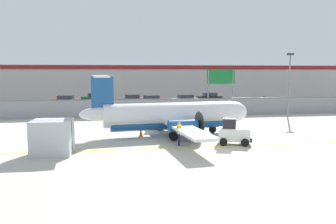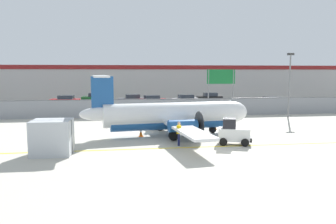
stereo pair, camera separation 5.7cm
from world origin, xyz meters
TOP-DOWN VIEW (x-y plane):
  - ground_plane at (0.00, 2.00)m, footprint 140.00×140.00m
  - perimeter_fence at (0.00, 18.00)m, footprint 98.00×0.10m
  - parking_lot_strip at (0.00, 29.50)m, footprint 98.00×17.00m
  - background_building at (0.00, 47.99)m, footprint 91.00×8.10m
  - commuter_airplane at (-1.17, 6.66)m, footprint 14.15×16.08m
  - baggage_tug at (2.60, 2.54)m, footprint 2.55×1.94m
  - ground_crew_worker at (-1.32, 2.75)m, footprint 0.41×0.55m
  - cargo_container at (-9.66, 1.33)m, footprint 2.45×2.06m
  - traffic_cone_near_left at (-0.11, 6.73)m, footprint 0.36×0.36m
  - traffic_cone_near_right at (-3.80, 6.33)m, footprint 0.36×0.36m
  - traffic_cone_far_left at (3.06, 8.87)m, footprint 0.36×0.36m
  - parked_car_0 at (-13.74, 31.13)m, footprint 4.34×2.31m
  - parked_car_1 at (-9.73, 35.77)m, footprint 4.31×2.24m
  - parked_car_2 at (-3.74, 31.83)m, footprint 4.26×2.13m
  - parked_car_3 at (-0.71, 29.43)m, footprint 4.38×2.42m
  - parked_car_4 at (4.46, 30.18)m, footprint 4.37×2.39m
  - parked_car_5 at (9.47, 34.16)m, footprint 4.24×2.09m
  - parked_car_6 at (15.65, 23.87)m, footprint 4.24×2.08m
  - apron_light_pole at (13.35, 14.79)m, footprint 0.70×0.30m
  - highway_sign at (7.06, 20.14)m, footprint 3.60×0.14m

SIDE VIEW (x-z plane):
  - ground_plane at x=0.00m, z-range 0.00..0.01m
  - parking_lot_strip at x=0.00m, z-range 0.00..0.12m
  - traffic_cone_near_left at x=-0.11m, z-range -0.01..0.63m
  - traffic_cone_near_right at x=-3.80m, z-range -0.01..0.63m
  - traffic_cone_far_left at x=3.06m, z-range -0.01..0.63m
  - baggage_tug at x=2.60m, z-range -0.08..1.80m
  - parked_car_0 at x=-13.74m, z-range 0.10..1.68m
  - parked_car_1 at x=-9.73m, z-range 0.10..1.68m
  - parked_car_2 at x=-3.74m, z-range 0.10..1.68m
  - parked_car_3 at x=-0.71m, z-range 0.10..1.68m
  - parked_car_4 at x=4.46m, z-range 0.10..1.68m
  - parked_car_5 at x=9.47m, z-range 0.10..1.68m
  - parked_car_6 at x=15.65m, z-range 0.10..1.68m
  - ground_crew_worker at x=-1.32m, z-range 0.10..1.80m
  - cargo_container at x=-9.66m, z-range 0.00..2.20m
  - perimeter_fence at x=0.00m, z-range 0.07..2.17m
  - commuter_airplane at x=-1.17m, z-range -0.86..4.06m
  - background_building at x=0.00m, z-range 0.01..6.51m
  - highway_sign at x=7.06m, z-range 1.39..6.89m
  - apron_light_pole at x=13.35m, z-range 0.67..7.94m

